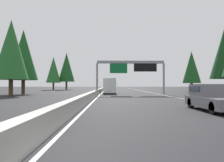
% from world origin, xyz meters
% --- Properties ---
extents(ground_plane, '(320.00, 320.00, 0.00)m').
position_xyz_m(ground_plane, '(60.00, 0.00, 0.00)').
color(ground_plane, '#262628').
extents(median_barrier, '(180.00, 0.56, 0.90)m').
position_xyz_m(median_barrier, '(80.00, 0.30, 0.45)').
color(median_barrier, '#9E9B93').
rests_on(median_barrier, ground).
extents(shoulder_stripe_right, '(160.00, 0.16, 0.01)m').
position_xyz_m(shoulder_stripe_right, '(70.00, -11.52, 0.01)').
color(shoulder_stripe_right, silver).
rests_on(shoulder_stripe_right, ground).
extents(shoulder_stripe_median, '(160.00, 0.16, 0.01)m').
position_xyz_m(shoulder_stripe_median, '(70.00, -0.25, 0.01)').
color(shoulder_stripe_median, silver).
rests_on(shoulder_stripe_median, ground).
extents(sign_gantry_overhead, '(0.50, 12.68, 6.26)m').
position_xyz_m(sign_gantry_overhead, '(34.60, -6.04, 4.98)').
color(sign_gantry_overhead, gray).
rests_on(sign_gantry_overhead, ground).
extents(pickup_mid_right, '(5.60, 2.00, 1.86)m').
position_xyz_m(pickup_mid_right, '(9.90, -9.20, 0.91)').
color(pickup_mid_right, slate).
rests_on(pickup_mid_right, ground).
extents(bus_far_center, '(11.50, 2.55, 3.10)m').
position_xyz_m(bus_far_center, '(42.19, -2.01, 1.72)').
color(bus_far_center, white).
rests_on(bus_far_center, ground).
extents(sedan_mid_center, '(4.40, 1.80, 1.47)m').
position_xyz_m(sedan_mid_center, '(66.13, -1.83, 0.68)').
color(sedan_mid_center, '#2D6B38').
rests_on(sedan_mid_center, ground).
extents(minivan_far_left, '(5.00, 1.95, 1.69)m').
position_xyz_m(minivan_far_left, '(88.39, -1.60, 0.95)').
color(minivan_far_left, '#AD931E').
rests_on(minivan_far_left, ground).
extents(conifer_right_mid, '(4.53, 4.53, 10.30)m').
position_xyz_m(conifer_right_mid, '(49.20, -22.66, 6.25)').
color(conifer_right_mid, '#4C3823').
rests_on(conifer_right_mid, ground).
extents(conifer_left_foreground, '(5.27, 5.27, 11.99)m').
position_xyz_m(conifer_left_foreground, '(28.50, 13.33, 7.29)').
color(conifer_left_foreground, '#4C3823').
rests_on(conifer_left_foreground, ground).
extents(conifer_left_near, '(5.47, 5.47, 12.43)m').
position_xyz_m(conifer_left_near, '(36.44, 14.57, 7.56)').
color(conifer_left_near, '#4C3823').
rests_on(conifer_left_near, ground).
extents(conifer_left_mid, '(5.22, 5.22, 11.86)m').
position_xyz_m(conifer_left_mid, '(72.92, 18.25, 7.21)').
color(conifer_left_mid, '#4C3823').
rests_on(conifer_left_mid, ground).
extents(conifer_left_far, '(6.10, 6.10, 13.86)m').
position_xyz_m(conifer_left_far, '(76.53, 14.29, 8.43)').
color(conifer_left_far, '#4C3823').
rests_on(conifer_left_far, ground).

